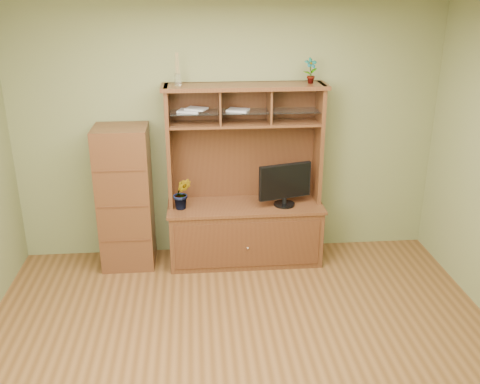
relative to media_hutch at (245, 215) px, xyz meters
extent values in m
cube|color=#543418|center=(-0.16, -1.73, -0.53)|extent=(4.50, 4.00, 0.02)
cube|color=white|center=(-0.16, -1.73, 2.19)|extent=(4.50, 4.00, 0.02)
cube|color=olive|center=(-0.16, 0.28, 0.83)|extent=(4.50, 0.02, 2.70)
cube|color=#452113|center=(0.00, -0.02, -0.21)|extent=(1.60, 0.55, 0.62)
cube|color=#3C1D10|center=(0.00, -0.30, -0.21)|extent=(1.50, 0.01, 0.50)
sphere|color=silver|center=(0.00, -0.32, -0.24)|extent=(0.02, 0.02, 0.02)
cube|color=#452113|center=(0.00, -0.02, 0.11)|extent=(1.64, 0.59, 0.03)
cube|color=#452113|center=(-0.78, 0.08, 0.75)|extent=(0.04, 0.35, 1.25)
cube|color=#452113|center=(0.78, 0.08, 0.75)|extent=(0.04, 0.35, 1.25)
cube|color=#3C1D10|center=(0.00, 0.24, 0.75)|extent=(1.52, 0.02, 1.25)
cube|color=#452113|center=(0.00, 0.08, 1.36)|extent=(1.66, 0.40, 0.04)
cube|color=#452113|center=(0.00, 0.08, 0.98)|extent=(1.52, 0.32, 0.02)
cube|color=#452113|center=(-0.25, 0.08, 1.16)|extent=(0.02, 0.31, 0.35)
cube|color=#452113|center=(0.25, 0.08, 1.16)|extent=(0.02, 0.31, 0.35)
cube|color=silver|center=(0.00, 0.07, 1.11)|extent=(1.50, 0.27, 0.01)
cylinder|color=black|center=(0.41, -0.08, 0.14)|extent=(0.22, 0.22, 0.02)
cylinder|color=black|center=(0.41, -0.08, 0.19)|extent=(0.04, 0.04, 0.07)
cube|color=black|center=(0.41, -0.08, 0.40)|extent=(0.56, 0.20, 0.37)
imported|color=#27501B|center=(-0.66, -0.08, 0.30)|extent=(0.19, 0.16, 0.34)
imported|color=#2C6924|center=(0.66, 0.08, 1.50)|extent=(0.15, 0.11, 0.25)
cylinder|color=silver|center=(-0.66, 0.08, 1.43)|extent=(0.06, 0.06, 0.11)
cylinder|color=#A58452|center=(-0.66, 0.08, 1.59)|extent=(0.04, 0.04, 0.20)
cube|color=silver|center=(-0.56, 0.08, 1.12)|extent=(0.26, 0.22, 0.02)
cube|color=silver|center=(-0.49, 0.08, 1.14)|extent=(0.25, 0.23, 0.02)
cube|color=silver|center=(-0.07, 0.08, 1.12)|extent=(0.25, 0.23, 0.02)
cube|color=#452113|center=(-1.25, 0.01, 0.23)|extent=(0.54, 0.49, 1.51)
cube|color=#3C1D10|center=(-1.25, -0.24, -0.14)|extent=(0.50, 0.01, 0.02)
cube|color=#3C1D10|center=(-1.25, -0.24, 0.23)|extent=(0.50, 0.01, 0.01)
cube|color=#3C1D10|center=(-1.25, -0.24, 0.61)|extent=(0.50, 0.01, 0.02)
camera|label=1|loc=(-0.51, -5.24, 2.29)|focal=40.00mm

